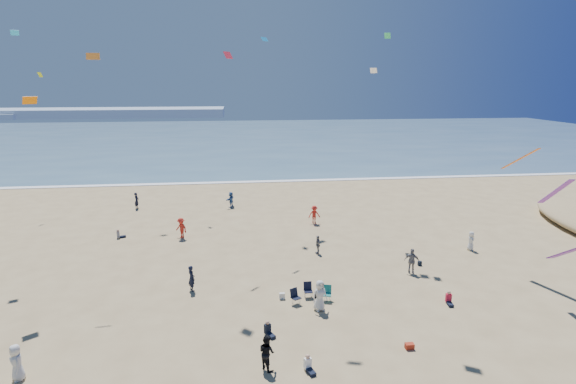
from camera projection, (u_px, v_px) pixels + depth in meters
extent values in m
cube|color=#476B84|center=(238.00, 138.00, 110.17)|extent=(220.00, 100.00, 0.06)
cube|color=white|center=(242.00, 182.00, 61.97)|extent=(220.00, 1.20, 0.08)
cube|color=#7A8EA8|center=(82.00, 113.00, 175.24)|extent=(110.00, 20.00, 3.20)
imported|color=silver|center=(320.00, 295.00, 27.16)|extent=(1.08, 0.85, 1.93)
imported|color=black|center=(137.00, 201.00, 48.97)|extent=(0.53, 0.71, 1.80)
imported|color=#38609A|center=(231.00, 199.00, 49.65)|extent=(1.15, 1.66, 1.72)
imported|color=red|center=(314.00, 215.00, 43.89)|extent=(1.20, 0.74, 1.79)
imported|color=gray|center=(412.00, 261.00, 32.48)|extent=(1.17, 0.88, 1.85)
imported|color=black|center=(192.00, 278.00, 29.74)|extent=(0.69, 0.77, 1.76)
imported|color=slate|center=(318.00, 245.00, 36.20)|extent=(0.41, 0.90, 1.52)
imported|color=black|center=(267.00, 352.00, 21.60)|extent=(1.06, 1.10, 1.79)
imported|color=silver|center=(471.00, 241.00, 36.95)|extent=(0.65, 0.87, 1.60)
imported|color=silver|center=(17.00, 362.00, 20.80)|extent=(0.95, 1.05, 1.79)
imported|color=red|center=(181.00, 228.00, 39.78)|extent=(1.35, 1.29, 1.84)
cube|color=silver|center=(282.00, 296.00, 28.75)|extent=(0.35, 0.20, 0.40)
cube|color=black|center=(317.00, 295.00, 28.90)|extent=(0.30, 0.22, 0.38)
cube|color=#A32A17|center=(409.00, 346.00, 23.39)|extent=(0.45, 0.30, 0.30)
cube|color=black|center=(420.00, 263.00, 33.98)|extent=(0.28, 0.18, 0.34)
cube|color=#1986C7|center=(265.00, 39.00, 37.16)|extent=(0.69, 0.68, 0.35)
cube|color=orange|center=(30.00, 100.00, 27.68)|extent=(0.88, 0.79, 0.48)
cube|color=red|center=(228.00, 55.00, 34.09)|extent=(0.75, 0.79, 0.53)
cube|color=#22A2E6|center=(15.00, 33.00, 32.80)|extent=(0.64, 0.51, 0.36)
cube|color=orange|center=(93.00, 56.00, 29.39)|extent=(0.86, 0.28, 0.44)
cube|color=yellow|center=(40.00, 75.00, 47.18)|extent=(0.42, 0.58, 0.52)
cube|color=white|center=(374.00, 70.00, 39.71)|extent=(0.79, 0.79, 0.45)
cube|color=#26AC62|center=(387.00, 36.00, 36.05)|extent=(0.64, 0.64, 0.41)
cube|color=purple|center=(555.00, 192.00, 26.86)|extent=(0.35, 3.14, 2.21)
cube|color=orange|center=(520.00, 159.00, 31.89)|extent=(0.35, 2.64, 1.87)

